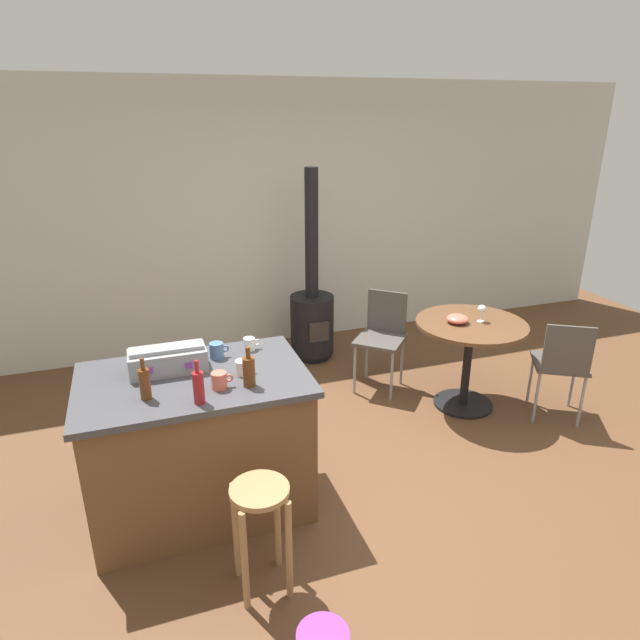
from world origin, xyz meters
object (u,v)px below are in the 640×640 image
at_px(bottle_0, 249,371).
at_px(folding_chair_near, 382,333).
at_px(cup_1, 243,368).
at_px(bottle_1, 145,383).
at_px(wooden_stool, 261,517).
at_px(toolbox, 168,360).
at_px(folding_chair_far, 562,362).
at_px(cup_2, 219,380).
at_px(dining_table, 469,343).
at_px(kitchen_island, 199,443).
at_px(cup_0, 217,350).
at_px(wine_glass, 482,309).
at_px(serving_bowl, 458,319).
at_px(wood_stove, 312,314).
at_px(cup_3, 250,344).
at_px(bottle_2, 199,387).

bearing_deg(bottle_0, folding_chair_near, 42.16).
bearing_deg(cup_1, bottle_1, -168.54).
height_order(wooden_stool, toolbox, toolbox).
bearing_deg(folding_chair_far, cup_2, -173.46).
distance_m(wooden_stool, dining_table, 2.48).
bearing_deg(kitchen_island, cup_0, 50.57).
bearing_deg(wine_glass, cup_1, -163.68).
distance_m(folding_chair_near, wine_glass, 0.91).
xyz_separation_m(dining_table, cup_2, (-2.18, -0.75, 0.39)).
distance_m(folding_chair_far, toolbox, 3.05).
bearing_deg(wooden_stool, dining_table, 32.15).
bearing_deg(cup_2, wine_glass, 18.20).
relative_size(kitchen_island, cup_0, 10.79).
bearing_deg(bottle_1, cup_0, 41.52).
bearing_deg(bottle_1, wooden_stool, -50.22).
relative_size(cup_2, serving_bowl, 0.69).
xyz_separation_m(wood_stove, toolbox, (-1.51, -1.81, 0.52)).
distance_m(cup_2, serving_bowl, 2.21).
bearing_deg(toolbox, cup_1, -24.93).
xyz_separation_m(folding_chair_near, wood_stove, (-0.40, 0.81, -0.05)).
height_order(kitchen_island, cup_2, cup_2).
height_order(wooden_stool, dining_table, dining_table).
bearing_deg(cup_3, bottle_2, -124.06).
bearing_deg(bottle_2, cup_2, 45.15).
relative_size(cup_0, cup_1, 1.06).
height_order(folding_chair_near, cup_1, cup_1).
bearing_deg(cup_0, cup_3, 13.93).
bearing_deg(cup_0, cup_1, -69.78).
xyz_separation_m(cup_2, cup_3, (0.27, 0.47, -0.01)).
height_order(wooden_stool, bottle_2, bottle_2).
relative_size(wooden_stool, bottle_1, 2.60).
bearing_deg(folding_chair_near, dining_table, -47.32).
distance_m(folding_chair_far, wine_glass, 0.75).
relative_size(toolbox, cup_3, 4.04).
xyz_separation_m(dining_table, folding_chair_near, (-0.53, 0.57, -0.06)).
bearing_deg(toolbox, wine_glass, 9.56).
distance_m(wooden_stool, bottle_1, 0.94).
relative_size(dining_table, toolbox, 2.01).
distance_m(dining_table, folding_chair_far, 0.73).
xyz_separation_m(wooden_stool, wine_glass, (2.17, 1.31, 0.43)).
distance_m(folding_chair_far, serving_bowl, 0.89).
distance_m(folding_chair_near, cup_3, 1.68).
relative_size(kitchen_island, wine_glass, 9.37).
bearing_deg(wine_glass, bottle_0, -159.86).
height_order(cup_0, serving_bowl, cup_0).
distance_m(wooden_stool, toolbox, 1.09).
relative_size(folding_chair_near, folding_chair_far, 1.02).
relative_size(wooden_stool, cup_3, 5.64).
height_order(dining_table, cup_3, cup_3).
xyz_separation_m(bottle_2, wine_glass, (2.39, 0.87, -0.14)).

